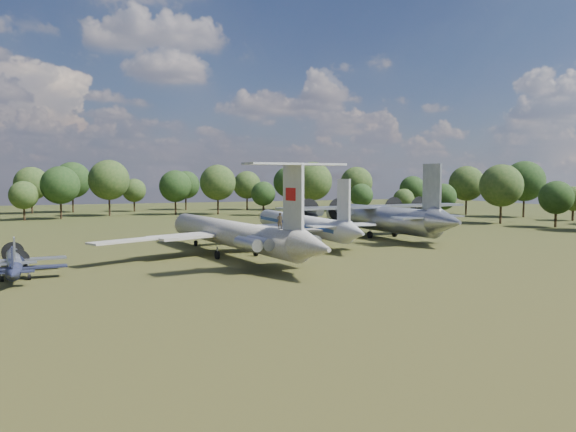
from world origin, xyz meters
name	(u,v)px	position (x,y,z in m)	size (l,w,h in m)	color
ground	(195,254)	(0.00, 0.00, 0.00)	(300.00, 300.00, 0.00)	#203712
il62_airliner	(231,238)	(3.98, -3.64, 2.30)	(36.12, 46.96, 4.61)	beige
tu104_jet	(300,228)	(19.16, 8.94, 2.12)	(31.85, 42.47, 4.25)	silver
an12_transport	(379,221)	(34.01, 9.51, 2.67)	(36.32, 40.59, 5.34)	#A3A5AA
small_prop_west	(16,271)	(-20.74, -12.46, 0.96)	(9.65, 13.16, 1.93)	black
small_prop_northwest	(14,263)	(-21.28, -7.24, 1.06)	(10.65, 14.52, 2.13)	#93959A
person_on_il62	(280,221)	(6.00, -16.37, 5.50)	(0.65, 0.43, 1.78)	brown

